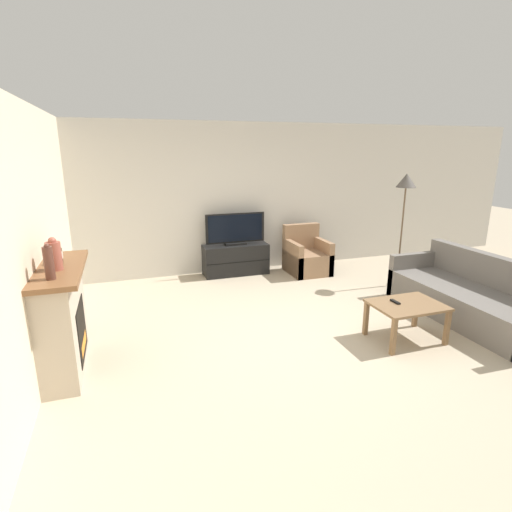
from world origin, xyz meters
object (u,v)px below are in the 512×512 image
at_px(floor_lamp, 406,190).
at_px(coffee_table, 407,309).
at_px(armchair, 306,257).
at_px(mantel_clock, 58,256).
at_px(tv_stand, 236,259).
at_px(remote, 395,302).
at_px(mantel_vase_centre_left, 54,255).
at_px(fireplace, 62,318).
at_px(mantel_vase_left, 49,262).
at_px(tv, 235,230).
at_px(couch, 473,299).

bearing_deg(floor_lamp, coffee_table, -125.04).
xyz_separation_m(armchair, coffee_table, (-0.06, -2.86, 0.11)).
xyz_separation_m(armchair, floor_lamp, (1.14, -1.15, 1.32)).
distance_m(mantel_clock, tv_stand, 3.63).
height_order(remote, floor_lamp, floor_lamp).
relative_size(mantel_vase_centre_left, coffee_table, 0.39).
relative_size(remote, floor_lamp, 0.08).
bearing_deg(fireplace, mantel_vase_left, -87.62).
height_order(mantel_vase_centre_left, tv, mantel_vase_centre_left).
xyz_separation_m(mantel_vase_centre_left, couch, (5.03, -0.28, -0.97)).
height_order(mantel_clock, floor_lamp, floor_lamp).
bearing_deg(remote, tv_stand, 108.64).
bearing_deg(mantel_vase_centre_left, coffee_table, -7.71).
relative_size(mantel_vase_centre_left, remote, 2.15).
xyz_separation_m(mantel_vase_left, floor_lamp, (4.96, 1.50, 0.35)).
distance_m(mantel_vase_centre_left, tv, 3.71).
bearing_deg(fireplace, floor_lamp, 12.44).
height_order(mantel_vase_left, tv_stand, mantel_vase_left).
bearing_deg(coffee_table, fireplace, 170.83).
xyz_separation_m(mantel_clock, tv_stand, (2.54, 2.43, -0.90)).
bearing_deg(floor_lamp, mantel_clock, -169.01).
bearing_deg(armchair, mantel_vase_left, -145.22).
bearing_deg(mantel_clock, remote, -10.34).
relative_size(mantel_clock, tv, 0.14).
relative_size(mantel_clock, armchair, 0.17).
distance_m(fireplace, couch, 5.07).
bearing_deg(couch, coffee_table, -169.75).
relative_size(coffee_table, remote, 5.45).
bearing_deg(couch, floor_lamp, 92.63).
bearing_deg(armchair, remote, -93.50).
xyz_separation_m(coffee_table, remote, (-0.11, 0.08, 0.08)).
xyz_separation_m(fireplace, couch, (5.05, -0.38, -0.28)).
relative_size(mantel_vase_centre_left, couch, 0.14).
bearing_deg(floor_lamp, tv_stand, 148.76).
bearing_deg(mantel_vase_left, armchair, 34.78).
distance_m(mantel_vase_left, tv_stand, 4.03).
height_order(coffee_table, floor_lamp, floor_lamp).
xyz_separation_m(mantel_clock, remote, (3.65, -0.67, -0.70)).
bearing_deg(tv, remote, -70.34).
xyz_separation_m(fireplace, mantel_vase_left, (0.02, -0.40, 0.70)).
bearing_deg(mantel_clock, mantel_vase_left, -90.08).
height_order(mantel_vase_centre_left, tv_stand, mantel_vase_centre_left).
bearing_deg(tv, tv_stand, 90.00).
height_order(mantel_vase_centre_left, remote, mantel_vase_centre_left).
bearing_deg(tv_stand, mantel_vase_left, -130.64).
distance_m(tv, coffee_table, 3.42).
bearing_deg(tv_stand, couch, -49.86).
xyz_separation_m(mantel_vase_centre_left, tv_stand, (2.55, 2.66, -0.97)).
height_order(fireplace, armchair, fireplace).
bearing_deg(mantel_vase_left, coffee_table, -3.15).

